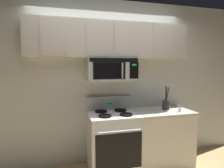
{
  "coord_description": "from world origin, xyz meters",
  "views": [
    {
      "loc": [
        -0.74,
        -2.32,
        1.63
      ],
      "look_at": [
        0.0,
        0.49,
        1.35
      ],
      "focal_mm": 30.41,
      "sensor_mm": 36.0,
      "label": 1
    }
  ],
  "objects_px": {
    "stove_range": "(113,141)",
    "over_range_microwave": "(111,69)",
    "utensil_crock_charcoal": "(166,104)",
    "salt_shaker": "(180,108)"
  },
  "relations": [
    {
      "from": "over_range_microwave",
      "to": "utensil_crock_charcoal",
      "type": "xyz_separation_m",
      "value": [
        0.92,
        -0.09,
        -0.58
      ]
    },
    {
      "from": "salt_shaker",
      "to": "over_range_microwave",
      "type": "bearing_deg",
      "value": 165.68
    },
    {
      "from": "utensil_crock_charcoal",
      "to": "salt_shaker",
      "type": "height_order",
      "value": "utensil_crock_charcoal"
    },
    {
      "from": "stove_range",
      "to": "over_range_microwave",
      "type": "relative_size",
      "value": 1.47
    },
    {
      "from": "stove_range",
      "to": "salt_shaker",
      "type": "xyz_separation_m",
      "value": [
        1.06,
        -0.15,
        0.48
      ]
    },
    {
      "from": "salt_shaker",
      "to": "utensil_crock_charcoal",
      "type": "bearing_deg",
      "value": 126.9
    },
    {
      "from": "over_range_microwave",
      "to": "utensil_crock_charcoal",
      "type": "relative_size",
      "value": 1.92
    },
    {
      "from": "stove_range",
      "to": "salt_shaker",
      "type": "relative_size",
      "value": 10.49
    },
    {
      "from": "utensil_crock_charcoal",
      "to": "salt_shaker",
      "type": "bearing_deg",
      "value": -53.1
    },
    {
      "from": "stove_range",
      "to": "utensil_crock_charcoal",
      "type": "bearing_deg",
      "value": 1.86
    }
  ]
}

